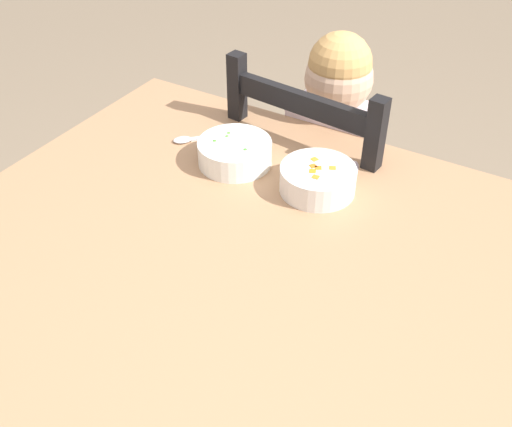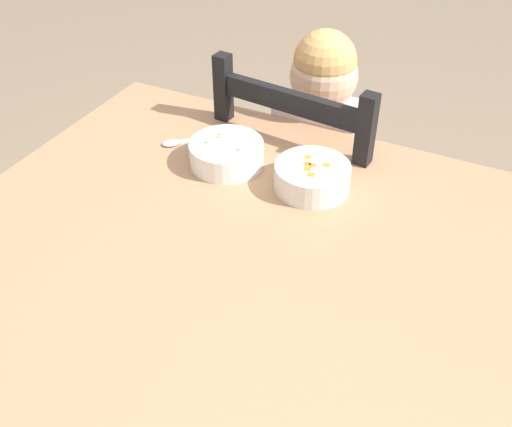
{
  "view_description": "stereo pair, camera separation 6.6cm",
  "coord_description": "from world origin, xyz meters",
  "px_view_note": "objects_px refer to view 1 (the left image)",
  "views": [
    {
      "loc": [
        0.39,
        -0.68,
        1.47
      ],
      "look_at": [
        -0.06,
        0.08,
        0.77
      ],
      "focal_mm": 41.91,
      "sensor_mm": 36.0,
      "label": 1
    },
    {
      "loc": [
        0.33,
        -0.71,
        1.47
      ],
      "look_at": [
        -0.06,
        0.08,
        0.77
      ],
      "focal_mm": 41.91,
      "sensor_mm": 36.0,
      "label": 2
    }
  ],
  "objects_px": {
    "child_figure": "(328,153)",
    "dining_chair": "(322,206)",
    "bowl_of_carrots": "(318,179)",
    "dining_table": "(263,304)",
    "bowl_of_peas": "(235,152)",
    "spoon": "(191,139)"
  },
  "relations": [
    {
      "from": "child_figure",
      "to": "dining_table",
      "type": "bearing_deg",
      "value": -77.23
    },
    {
      "from": "child_figure",
      "to": "bowl_of_peas",
      "type": "distance_m",
      "value": 0.34
    },
    {
      "from": "dining_chair",
      "to": "spoon",
      "type": "xyz_separation_m",
      "value": [
        -0.24,
        -0.27,
        0.29
      ]
    },
    {
      "from": "dining_table",
      "to": "bowl_of_peas",
      "type": "distance_m",
      "value": 0.38
    },
    {
      "from": "child_figure",
      "to": "dining_chair",
      "type": "bearing_deg",
      "value": 133.74
    },
    {
      "from": "bowl_of_peas",
      "to": "bowl_of_carrots",
      "type": "xyz_separation_m",
      "value": [
        0.21,
        -0.0,
        0.0
      ]
    },
    {
      "from": "dining_chair",
      "to": "bowl_of_peas",
      "type": "height_order",
      "value": "dining_chair"
    },
    {
      "from": "dining_chair",
      "to": "bowl_of_peas",
      "type": "distance_m",
      "value": 0.45
    },
    {
      "from": "bowl_of_peas",
      "to": "dining_chair",
      "type": "bearing_deg",
      "value": 71.87
    },
    {
      "from": "bowl_of_peas",
      "to": "spoon",
      "type": "distance_m",
      "value": 0.15
    },
    {
      "from": "bowl_of_peas",
      "to": "bowl_of_carrots",
      "type": "relative_size",
      "value": 1.03
    },
    {
      "from": "bowl_of_peas",
      "to": "dining_table",
      "type": "bearing_deg",
      "value": -49.51
    },
    {
      "from": "child_figure",
      "to": "bowl_of_carrots",
      "type": "relative_size",
      "value": 5.79
    },
    {
      "from": "dining_table",
      "to": "bowl_of_carrots",
      "type": "relative_size",
      "value": 8.18
    },
    {
      "from": "bowl_of_peas",
      "to": "bowl_of_carrots",
      "type": "distance_m",
      "value": 0.21
    },
    {
      "from": "dining_chair",
      "to": "bowl_of_peas",
      "type": "relative_size",
      "value": 5.33
    },
    {
      "from": "dining_table",
      "to": "spoon",
      "type": "xyz_separation_m",
      "value": [
        -0.37,
        0.3,
        0.09
      ]
    },
    {
      "from": "dining_table",
      "to": "child_figure",
      "type": "bearing_deg",
      "value": 102.77
    },
    {
      "from": "child_figure",
      "to": "bowl_of_peas",
      "type": "height_order",
      "value": "child_figure"
    },
    {
      "from": "dining_table",
      "to": "bowl_of_carrots",
      "type": "xyz_separation_m",
      "value": [
        -0.02,
        0.27,
        0.12
      ]
    },
    {
      "from": "dining_table",
      "to": "bowl_of_peas",
      "type": "xyz_separation_m",
      "value": [
        -0.23,
        0.27,
        0.12
      ]
    },
    {
      "from": "child_figure",
      "to": "bowl_of_carrots",
      "type": "distance_m",
      "value": 0.34
    }
  ]
}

